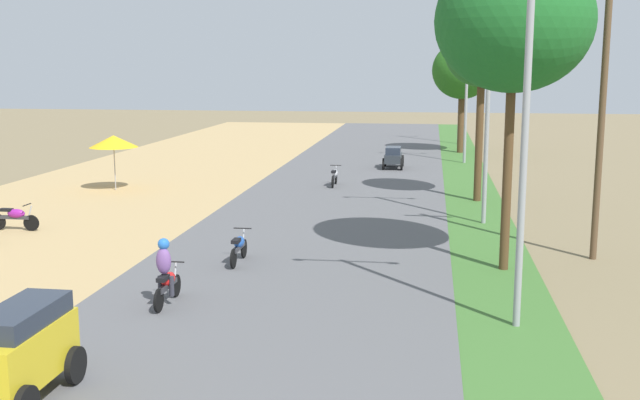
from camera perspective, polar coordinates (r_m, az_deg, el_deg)
parked_motorbike_third at (r=28.76m, az=-21.69°, el=-1.14°), size 1.80×0.54×0.94m
vendor_umbrella at (r=36.41m, az=-15.07°, el=4.22°), size 2.20×2.20×2.52m
median_tree_nearest at (r=21.73m, az=14.19°, el=12.69°), size 4.24×4.24×8.77m
median_tree_second at (r=32.85m, az=11.95°, el=10.81°), size 3.14×3.14×7.90m
median_tree_third at (r=51.16m, az=10.52°, el=9.40°), size 3.91×3.91×7.20m
streetlamp_near at (r=16.89m, az=15.02°, el=6.07°), size 3.16×0.20×8.09m
streetlamp_mid at (r=28.14m, az=12.35°, el=7.19°), size 3.16×0.20×7.68m
streetlamp_far at (r=45.77m, az=10.81°, el=7.87°), size 3.16×0.20×7.11m
streetlamp_farthest at (r=56.97m, az=10.35°, el=8.96°), size 3.16×0.20×8.42m
utility_pole_near at (r=23.92m, az=20.26°, el=7.34°), size 1.80×0.20×9.43m
car_van_yellow at (r=14.17m, az=-21.27°, el=-10.24°), size 1.19×2.41×1.67m
car_sedan_charcoal at (r=42.93m, az=5.46°, el=3.25°), size 1.10×2.26×1.19m
motorbike_foreground_rider at (r=18.74m, az=-11.35°, el=-5.37°), size 0.54×1.80×1.66m
motorbike_ahead_second at (r=22.44m, az=-6.04°, el=-3.42°), size 0.54×1.80×0.94m
motorbike_ahead_third at (r=36.48m, az=1.08°, el=1.83°), size 0.54×1.80×0.94m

